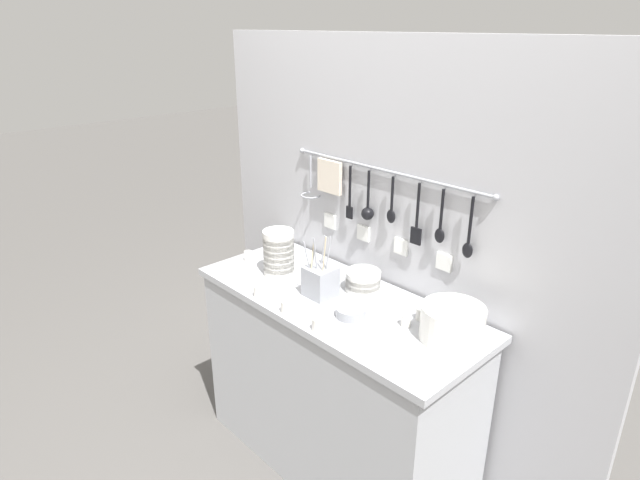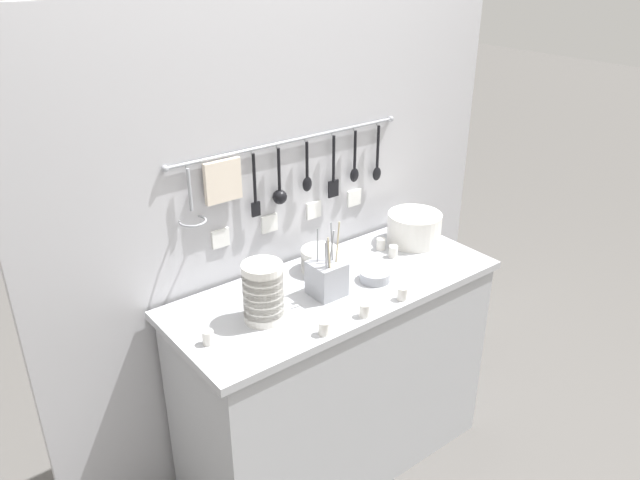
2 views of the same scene
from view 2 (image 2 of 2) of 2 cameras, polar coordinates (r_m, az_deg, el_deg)
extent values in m
plane|color=#514F4C|center=(2.89, 1.24, -19.16)|extent=(20.00, 20.00, 0.00)
cube|color=#ADAFB5|center=(2.36, 1.43, -4.46)|extent=(1.29, 0.53, 0.03)
cube|color=#ADAFB5|center=(2.61, 1.33, -12.68)|extent=(1.24, 0.51, 0.83)
cube|color=#B2B2B7|center=(2.53, -2.85, 0.18)|extent=(2.09, 0.04, 1.89)
cylinder|color=#93969E|center=(2.36, -2.61, 9.05)|extent=(1.02, 0.01, 0.01)
sphere|color=#93969E|center=(2.12, -13.99, 6.35)|extent=(0.02, 0.02, 0.02)
sphere|color=#93969E|center=(2.67, 6.49, 10.94)|extent=(0.02, 0.02, 0.02)
cylinder|color=#93969E|center=(2.16, -11.83, 4.51)|extent=(0.01, 0.01, 0.15)
torus|color=#93969E|center=(2.21, -11.56, 1.71)|extent=(0.10, 0.10, 0.01)
cylinder|color=#93969E|center=(2.15, -12.17, 6.64)|extent=(0.01, 0.01, 0.02)
cube|color=beige|center=(2.22, -8.88, 5.34)|extent=(0.14, 0.02, 0.15)
cylinder|color=#93969E|center=(2.20, -9.17, 7.37)|extent=(0.01, 0.01, 0.02)
cylinder|color=black|center=(2.29, -6.02, 5.58)|extent=(0.01, 0.01, 0.19)
cube|color=black|center=(2.33, -5.88, 2.82)|extent=(0.04, 0.01, 0.06)
cylinder|color=#93969E|center=(2.26, -6.30, 8.06)|extent=(0.01, 0.01, 0.02)
cylinder|color=black|center=(2.34, -3.77, 6.37)|extent=(0.01, 0.01, 0.17)
sphere|color=black|center=(2.38, -3.70, 3.95)|extent=(0.06, 0.06, 0.06)
cylinder|color=#93969E|center=(2.32, -4.01, 8.59)|extent=(0.01, 0.01, 0.02)
cylinder|color=black|center=(2.41, -1.20, 7.31)|extent=(0.01, 0.01, 0.15)
ellipsoid|color=black|center=(2.44, -1.18, 5.13)|extent=(0.04, 0.02, 0.06)
cylinder|color=#93969E|center=(2.39, -1.39, 9.17)|extent=(0.01, 0.01, 0.02)
cylinder|color=black|center=(2.49, 1.26, 7.41)|extent=(0.01, 0.01, 0.19)
cube|color=black|center=(2.53, 1.23, 4.71)|extent=(0.05, 0.01, 0.07)
cylinder|color=#93969E|center=(2.47, 1.10, 9.72)|extent=(0.01, 0.01, 0.02)
cylinder|color=black|center=(2.55, 3.22, 8.19)|extent=(0.01, 0.01, 0.16)
ellipsoid|color=black|center=(2.59, 3.16, 5.95)|extent=(0.04, 0.02, 0.06)
cylinder|color=#93969E|center=(2.54, 3.09, 10.13)|extent=(0.01, 0.01, 0.02)
cylinder|color=black|center=(2.64, 5.32, 8.45)|extent=(0.01, 0.01, 0.18)
ellipsoid|color=black|center=(2.68, 5.21, 6.05)|extent=(0.04, 0.02, 0.06)
cylinder|color=#93969E|center=(2.62, 5.22, 10.57)|extent=(0.01, 0.01, 0.02)
cube|color=white|center=(2.32, -9.10, 0.16)|extent=(0.07, 0.01, 0.07)
cube|color=white|center=(2.41, -4.66, 1.53)|extent=(0.07, 0.01, 0.07)
cube|color=white|center=(2.53, -0.59, 2.77)|extent=(0.07, 0.01, 0.07)
cube|color=white|center=(2.65, 3.12, 3.88)|extent=(0.07, 0.01, 0.07)
cylinder|color=silver|center=(2.45, 0.01, -2.30)|extent=(0.15, 0.15, 0.04)
cylinder|color=silver|center=(2.44, 0.01, -1.81)|extent=(0.15, 0.15, 0.04)
cylinder|color=silver|center=(2.43, 0.01, -1.31)|extent=(0.15, 0.15, 0.04)
cylinder|color=silver|center=(2.15, -5.14, -6.63)|extent=(0.14, 0.14, 0.05)
cylinder|color=silver|center=(2.14, -5.17, -6.01)|extent=(0.14, 0.14, 0.05)
cylinder|color=silver|center=(2.13, -5.19, -5.39)|extent=(0.14, 0.14, 0.05)
cylinder|color=silver|center=(2.11, -5.22, -4.76)|extent=(0.14, 0.14, 0.05)
cylinder|color=silver|center=(2.10, -5.25, -4.12)|extent=(0.14, 0.14, 0.05)
cylinder|color=silver|center=(2.09, -5.28, -3.47)|extent=(0.14, 0.14, 0.05)
cylinder|color=silver|center=(2.07, -5.31, -2.82)|extent=(0.14, 0.14, 0.05)
cylinder|color=silver|center=(2.72, 8.53, -0.04)|extent=(0.23, 0.23, 0.01)
cylinder|color=silver|center=(2.71, 8.54, 0.17)|extent=(0.23, 0.23, 0.01)
cylinder|color=silver|center=(2.71, 8.56, 0.38)|extent=(0.23, 0.23, 0.01)
cylinder|color=silver|center=(2.70, 8.57, 0.58)|extent=(0.23, 0.23, 0.01)
cylinder|color=silver|center=(2.70, 8.59, 0.79)|extent=(0.23, 0.23, 0.01)
cylinder|color=silver|center=(2.69, 8.60, 1.00)|extent=(0.23, 0.23, 0.01)
cylinder|color=silver|center=(2.69, 8.62, 1.21)|extent=(0.23, 0.23, 0.01)
cylinder|color=silver|center=(2.68, 8.63, 1.42)|extent=(0.23, 0.23, 0.01)
cylinder|color=silver|center=(2.68, 8.65, 1.63)|extent=(0.23, 0.23, 0.01)
cylinder|color=silver|center=(2.68, 8.66, 1.84)|extent=(0.23, 0.23, 0.01)
cylinder|color=silver|center=(2.67, 8.68, 2.05)|extent=(0.23, 0.23, 0.01)
cylinder|color=silver|center=(2.67, 8.69, 2.26)|extent=(0.23, 0.23, 0.01)
cylinder|color=#93969E|center=(2.39, 5.05, -3.27)|extent=(0.12, 0.12, 0.04)
cube|color=#93969E|center=(2.27, 0.63, -3.53)|extent=(0.12, 0.12, 0.13)
cylinder|color=#C6B793|center=(2.23, 1.56, -0.96)|extent=(0.03, 0.01, 0.22)
cylinder|color=#93969E|center=(2.20, 0.77, -2.06)|extent=(0.01, 0.03, 0.17)
cylinder|color=#93969E|center=(2.23, -0.16, -1.28)|extent=(0.02, 0.02, 0.19)
cylinder|color=#93969E|center=(2.20, 0.98, -1.45)|extent=(0.01, 0.03, 0.21)
cylinder|color=#93969E|center=(2.24, 1.12, -0.91)|extent=(0.02, 0.03, 0.21)
cylinder|color=#C6B793|center=(2.19, 0.88, -1.97)|extent=(0.01, 0.03, 0.18)
cylinder|color=#93969E|center=(2.18, 0.57, -2.12)|extent=(0.03, 0.03, 0.18)
cylinder|color=silver|center=(2.06, -10.20, -8.75)|extent=(0.04, 0.04, 0.05)
cylinder|color=silver|center=(2.57, 6.71, -1.04)|extent=(0.04, 0.04, 0.05)
cylinder|color=silver|center=(2.63, 5.59, -0.36)|extent=(0.04, 0.04, 0.05)
cylinder|color=silver|center=(2.17, 4.09, -6.42)|extent=(0.04, 0.04, 0.05)
cylinder|color=silver|center=(2.28, 7.54, -4.87)|extent=(0.04, 0.04, 0.05)
cylinder|color=silver|center=(2.07, 0.36, -8.06)|extent=(0.04, 0.04, 0.05)
cylinder|color=silver|center=(2.27, -5.01, -4.81)|extent=(0.04, 0.04, 0.05)
camera|label=1|loc=(2.70, 50.42, 14.54)|focal=30.00mm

